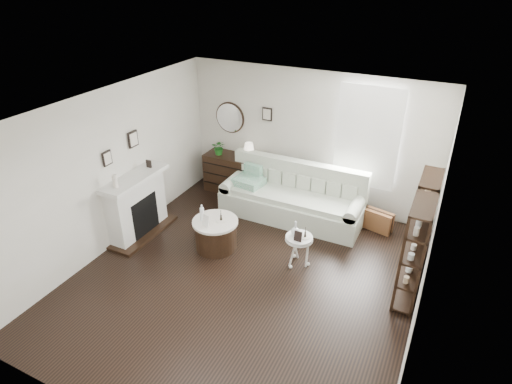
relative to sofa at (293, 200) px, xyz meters
The scene contains 18 objects.
room 1.59m from the sofa, 38.57° to the left, with size 5.50×5.50×5.50m.
fireplace 2.90m from the sofa, 141.90° to the right, with size 0.50×1.40×1.84m.
shelf_unit_far 2.47m from the sofa, 12.68° to the right, with size 0.30×0.80×1.60m.
shelf_unit_near 2.81m from the sofa, 31.15° to the right, with size 0.30×0.80×1.60m.
sofa is the anchor object (origin of this frame).
quilt 0.93m from the sofa, behind, with size 0.55×0.45×0.14m, color #227F54.
suitcase 1.60m from the sofa, ahead, with size 0.59×0.20×0.39m, color brown.
dresser 1.55m from the sofa, 165.57° to the left, with size 1.24×0.53×0.82m.
table_lamp 1.37m from the sofa, 161.28° to the left, with size 0.23×0.23×0.36m, color beige, non-canonical shape.
potted_plant 1.95m from the sofa, 169.51° to the left, with size 0.29×0.25×0.32m, color #1B601B.
drum_table 1.76m from the sofa, 116.85° to the right, with size 0.78×0.78×0.54m.
pedestal_table 1.54m from the sofa, 64.79° to the right, with size 0.45×0.45×0.54m.
eiffel_drum 1.70m from the sofa, 115.04° to the right, with size 0.10×0.10×0.17m, color black, non-canonical shape.
bottle_drum 1.96m from the sofa, 120.85° to the right, with size 0.07×0.07×0.31m, color silver.
card_frame_drum 1.98m from the sofa, 115.69° to the right, with size 0.15×0.01×0.20m, color silver.
eiffel_ped 1.57m from the sofa, 61.39° to the right, with size 0.09×0.09×0.16m, color black, non-canonical shape.
flask_ped 1.52m from the sofa, 67.19° to the right, with size 0.13×0.13×0.25m, color silver, non-canonical shape.
card_frame_ped 1.67m from the sofa, 65.91° to the right, with size 0.13×0.01×0.17m, color black.
Camera 1 is at (2.47, -4.67, 4.40)m, focal length 30.00 mm.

